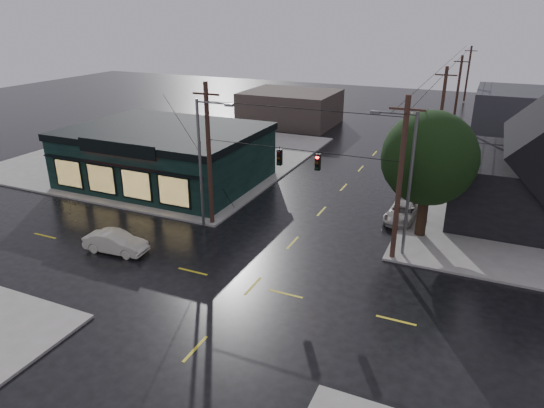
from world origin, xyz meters
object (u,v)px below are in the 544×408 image
at_px(corner_tree, 429,158).
at_px(suv_silver, 402,213).
at_px(utility_pole_nw, 212,224).
at_px(sedan_cream, 116,242).
at_px(utility_pole_ne, 392,258).

xyz_separation_m(corner_tree, suv_silver, (-1.63, 2.23, -4.94)).
distance_m(utility_pole_nw, sedan_cream, 7.21).
height_order(corner_tree, utility_pole_ne, corner_tree).
relative_size(utility_pole_nw, sedan_cream, 2.45).
relative_size(corner_tree, utility_pole_nw, 0.84).
bearing_deg(utility_pole_ne, corner_tree, 74.97).
bearing_deg(suv_silver, utility_pole_ne, -81.41).
distance_m(corner_tree, sedan_cream, 20.88).
relative_size(sedan_cream, suv_silver, 0.95).
height_order(utility_pole_ne, suv_silver, utility_pole_ne).
bearing_deg(utility_pole_ne, utility_pole_nw, 180.00).
distance_m(corner_tree, utility_pole_ne, 6.97).
bearing_deg(sedan_cream, utility_pole_nw, -32.62).
bearing_deg(sedan_cream, utility_pole_ne, -73.65).
bearing_deg(corner_tree, sedan_cream, -149.14).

